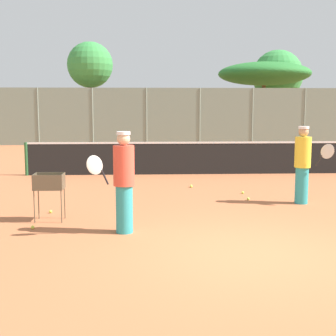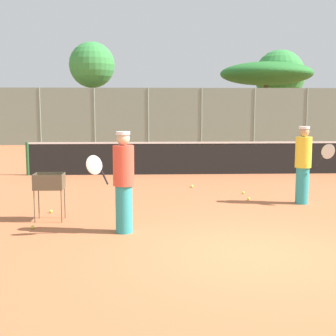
% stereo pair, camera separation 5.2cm
% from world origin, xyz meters
% --- Properties ---
extents(ground_plane, '(80.00, 80.00, 0.00)m').
position_xyz_m(ground_plane, '(0.00, 0.00, 0.00)').
color(ground_plane, '#B7663D').
extents(tennis_net, '(11.02, 0.10, 1.07)m').
position_xyz_m(tennis_net, '(0.00, 8.44, 0.56)').
color(tennis_net, '#26592D').
rests_on(tennis_net, ground_plane).
extents(back_fence, '(21.86, 0.08, 3.29)m').
position_xyz_m(back_fence, '(0.00, 20.62, 1.65)').
color(back_fence, gray).
rests_on(back_fence, ground_plane).
extents(tree_0, '(3.55, 3.55, 6.18)m').
position_xyz_m(tree_0, '(7.73, 26.44, 4.35)').
color(tree_0, brown).
rests_on(tree_0, ground_plane).
extents(tree_1, '(2.76, 2.76, 6.10)m').
position_xyz_m(tree_1, '(-4.94, 22.32, 4.63)').
color(tree_1, brown).
rests_on(tree_1, ground_plane).
extents(tree_2, '(6.05, 6.05, 5.12)m').
position_xyz_m(tree_2, '(6.22, 24.24, 4.35)').
color(tree_2, brown).
rests_on(tree_2, ground_plane).
extents(player_white_outfit, '(0.84, 0.57, 1.78)m').
position_xyz_m(player_white_outfit, '(-2.00, 1.33, 0.92)').
color(player_white_outfit, teal).
rests_on(player_white_outfit, ground_plane).
extents(player_red_cap, '(0.79, 0.63, 1.76)m').
position_xyz_m(player_red_cap, '(1.95, 3.66, 0.92)').
color(player_red_cap, teal).
rests_on(player_red_cap, ground_plane).
extents(ball_cart, '(0.56, 0.41, 0.93)m').
position_xyz_m(ball_cart, '(-3.48, 2.27, 0.70)').
color(ball_cart, brown).
rests_on(ball_cart, ground_plane).
extents(tennis_ball_0, '(0.07, 0.07, 0.07)m').
position_xyz_m(tennis_ball_0, '(0.81, 4.08, 0.03)').
color(tennis_ball_0, '#D1E54C').
rests_on(tennis_ball_0, ground_plane).
extents(tennis_ball_3, '(0.07, 0.07, 0.07)m').
position_xyz_m(tennis_ball_3, '(-0.37, 5.89, 0.03)').
color(tennis_ball_3, '#D1E54C').
rests_on(tennis_ball_3, ground_plane).
extents(tennis_ball_4, '(0.07, 0.07, 0.07)m').
position_xyz_m(tennis_ball_4, '(0.85, 4.90, 0.03)').
color(tennis_ball_4, '#D1E54C').
rests_on(tennis_ball_4, ground_plane).
extents(tennis_ball_5, '(0.07, 0.07, 0.07)m').
position_xyz_m(tennis_ball_5, '(-3.67, 1.65, 0.03)').
color(tennis_ball_5, '#D1E54C').
rests_on(tennis_ball_5, ground_plane).
extents(tennis_ball_6, '(0.07, 0.07, 0.07)m').
position_xyz_m(tennis_ball_6, '(-0.36, 5.98, 0.03)').
color(tennis_ball_6, '#D1E54C').
rests_on(tennis_ball_6, ground_plane).
extents(tennis_ball_7, '(0.07, 0.07, 0.07)m').
position_xyz_m(tennis_ball_7, '(-3.60, 2.93, 0.03)').
color(tennis_ball_7, '#D1E54C').
rests_on(tennis_ball_7, ground_plane).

